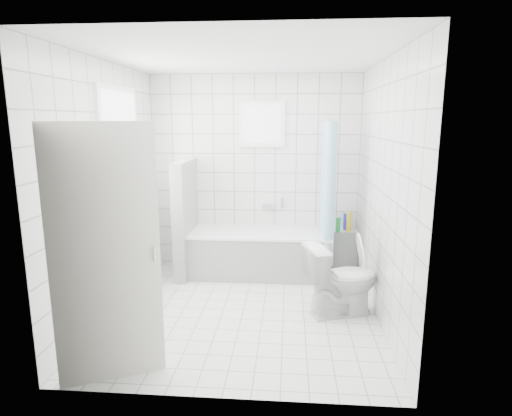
{
  "coord_description": "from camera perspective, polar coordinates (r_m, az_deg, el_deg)",
  "views": [
    {
      "loc": [
        0.47,
        -4.27,
        2.01
      ],
      "look_at": [
        0.11,
        0.35,
        1.05
      ],
      "focal_mm": 30.0,
      "sensor_mm": 36.0,
      "label": 1
    }
  ],
  "objects": [
    {
      "name": "ground",
      "position": [
        4.74,
        -1.69,
        -13.39
      ],
      "size": [
        3.0,
        3.0,
        0.0
      ],
      "primitive_type": "plane",
      "color": "white",
      "rests_on": "ground"
    },
    {
      "name": "ceiling",
      "position": [
        4.33,
        -1.91,
        19.54
      ],
      "size": [
        3.0,
        3.0,
        0.0
      ],
      "primitive_type": "plane",
      "rotation": [
        3.14,
        0.0,
        0.0
      ],
      "color": "white",
      "rests_on": "ground"
    },
    {
      "name": "wall_back",
      "position": [
        5.83,
        -0.18,
        4.72
      ],
      "size": [
        2.8,
        0.02,
        2.6
      ],
      "primitive_type": "cube",
      "color": "white",
      "rests_on": "ground"
    },
    {
      "name": "wall_front",
      "position": [
        2.89,
        -5.04,
        -2.53
      ],
      "size": [
        2.8,
        0.02,
        2.6
      ],
      "primitive_type": "cube",
      "color": "white",
      "rests_on": "ground"
    },
    {
      "name": "wall_left",
      "position": [
        4.71,
        -18.99,
        2.41
      ],
      "size": [
        0.02,
        3.0,
        2.6
      ],
      "primitive_type": "cube",
      "color": "white",
      "rests_on": "ground"
    },
    {
      "name": "wall_right",
      "position": [
        4.42,
        16.56,
        1.99
      ],
      "size": [
        0.02,
        3.0,
        2.6
      ],
      "primitive_type": "cube",
      "color": "white",
      "rests_on": "ground"
    },
    {
      "name": "window_left",
      "position": [
        4.93,
        -17.37,
        6.42
      ],
      "size": [
        0.01,
        0.9,
        1.4
      ],
      "primitive_type": "cube",
      "color": "white",
      "rests_on": "wall_left"
    },
    {
      "name": "window_back",
      "position": [
        5.73,
        0.79,
        11.11
      ],
      "size": [
        0.5,
        0.01,
        0.5
      ],
      "primitive_type": "cube",
      "color": "white",
      "rests_on": "wall_back"
    },
    {
      "name": "window_sill",
      "position": [
        5.03,
        -16.38,
        -1.98
      ],
      "size": [
        0.18,
        1.02,
        0.08
      ],
      "primitive_type": "cube",
      "color": "white",
      "rests_on": "wall_left"
    },
    {
      "name": "door",
      "position": [
        3.41,
        -19.39,
        -6.22
      ],
      "size": [
        0.74,
        0.38,
        2.0
      ],
      "primitive_type": "cube",
      "rotation": [
        0.0,
        0.0,
        -1.13
      ],
      "color": "silver",
      "rests_on": "ground"
    },
    {
      "name": "bathtub",
      "position": [
        5.67,
        0.55,
        -5.94
      ],
      "size": [
        1.81,
        0.77,
        0.58
      ],
      "color": "white",
      "rests_on": "ground"
    },
    {
      "name": "partition_wall",
      "position": [
        5.65,
        -9.36,
        -1.33
      ],
      "size": [
        0.15,
        0.85,
        1.5
      ],
      "primitive_type": "cube",
      "color": "white",
      "rests_on": "ground"
    },
    {
      "name": "tiled_ledge",
      "position": [
        5.95,
        11.33,
        -5.48
      ],
      "size": [
        0.4,
        0.24,
        0.55
      ],
      "primitive_type": "cube",
      "color": "white",
      "rests_on": "ground"
    },
    {
      "name": "toilet",
      "position": [
        4.59,
        11.33,
        -9.27
      ],
      "size": [
        0.85,
        0.64,
        0.77
      ],
      "primitive_type": "imported",
      "rotation": [
        0.0,
        0.0,
        1.89
      ],
      "color": "white",
      "rests_on": "ground"
    },
    {
      "name": "curtain_rod",
      "position": [
        5.39,
        9.77,
        11.44
      ],
      "size": [
        0.02,
        0.8,
        0.02
      ],
      "primitive_type": "cylinder",
      "rotation": [
        1.57,
        0.0,
        0.0
      ],
      "color": "silver",
      "rests_on": "wall_back"
    },
    {
      "name": "shower_curtain",
      "position": [
        5.33,
        9.56,
        1.73
      ],
      "size": [
        0.14,
        0.48,
        1.78
      ],
      "primitive_type": null,
      "color": "#4CB6E0",
      "rests_on": "curtain_rod"
    },
    {
      "name": "tub_faucet",
      "position": [
        5.85,
        1.76,
        0.27
      ],
      "size": [
        0.18,
        0.06,
        0.06
      ],
      "primitive_type": "cube",
      "color": "silver",
      "rests_on": "wall_back"
    },
    {
      "name": "sill_bottles",
      "position": [
        4.92,
        -16.74,
        -0.18
      ],
      "size": [
        0.17,
        0.84,
        0.31
      ],
      "color": "#30BCDC",
      "rests_on": "window_sill"
    },
    {
      "name": "ledge_bottles",
      "position": [
        5.81,
        11.73,
        -1.91
      ],
      "size": [
        0.21,
        0.2,
        0.27
      ],
      "color": "yellow",
      "rests_on": "tiled_ledge"
    }
  ]
}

